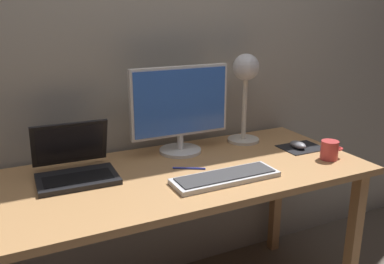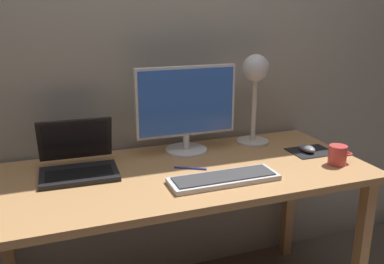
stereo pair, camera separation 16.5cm
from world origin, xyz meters
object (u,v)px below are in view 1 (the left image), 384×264
at_px(laptop, 74,162).
at_px(coffee_mug, 330,150).
at_px(desk_lamp, 246,80).
at_px(monitor, 180,107).
at_px(keyboard_main, 225,177).
at_px(pen, 189,168).
at_px(mouse, 298,145).

bearing_deg(laptop, coffee_mug, -16.11).
bearing_deg(desk_lamp, laptop, -174.63).
distance_m(monitor, laptop, 0.53).
relative_size(keyboard_main, pen, 3.15).
relative_size(monitor, keyboard_main, 1.08).
height_order(keyboard_main, desk_lamp, desk_lamp).
bearing_deg(coffee_mug, desk_lamp, 117.96).
bearing_deg(desk_lamp, mouse, -50.65).
bearing_deg(pen, keyboard_main, -64.76).
bearing_deg(laptop, keyboard_main, -30.35).
distance_m(desk_lamp, pen, 0.56).
relative_size(keyboard_main, desk_lamp, 0.99).
xyz_separation_m(laptop, pen, (0.45, -0.14, -0.06)).
height_order(keyboard_main, mouse, mouse).
bearing_deg(pen, desk_lamp, 27.85).
bearing_deg(coffee_mug, pen, 164.64).
distance_m(laptop, mouse, 1.05).
height_order(monitor, desk_lamp, desk_lamp).
xyz_separation_m(monitor, pen, (-0.06, -0.21, -0.22)).
bearing_deg(coffee_mug, monitor, 146.10).
xyz_separation_m(keyboard_main, mouse, (0.51, 0.18, 0.01)).
xyz_separation_m(laptop, desk_lamp, (0.86, 0.08, 0.26)).
relative_size(desk_lamp, coffee_mug, 3.93).
xyz_separation_m(mouse, pen, (-0.59, -0.01, -0.02)).
bearing_deg(mouse, keyboard_main, -160.90).
bearing_deg(mouse, monitor, 159.10).
bearing_deg(desk_lamp, pen, -152.15).
bearing_deg(keyboard_main, monitor, 93.63).
relative_size(laptop, desk_lamp, 0.71).
bearing_deg(coffee_mug, keyboard_main, -179.95).
relative_size(mouse, pen, 0.69).
relative_size(monitor, laptop, 1.50).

